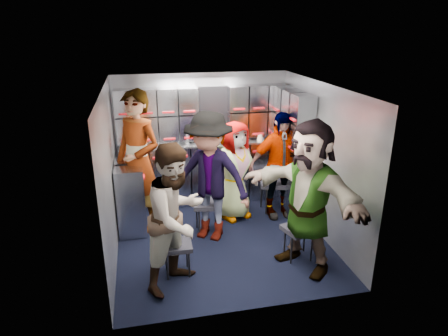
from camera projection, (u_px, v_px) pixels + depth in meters
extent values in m
plane|color=black|center=(221.00, 238.00, 5.57)|extent=(3.00, 3.00, 0.00)
cube|color=#91959F|center=(202.00, 137.00, 6.59)|extent=(2.80, 0.04, 2.10)
cube|color=#91959F|center=(110.00, 176.00, 4.93)|extent=(0.04, 3.00, 2.10)
cube|color=#91959F|center=(320.00, 160.00, 5.49)|extent=(0.04, 3.00, 2.10)
cube|color=silver|center=(221.00, 87.00, 4.85)|extent=(2.80, 3.00, 0.02)
cube|color=#9FA4AF|center=(205.00, 173.00, 6.58)|extent=(2.68, 0.38, 0.99)
cube|color=#9FA4AF|center=(131.00, 197.00, 5.68)|extent=(0.38, 0.76, 0.99)
cube|color=silver|center=(204.00, 143.00, 6.41)|extent=(2.68, 0.42, 0.03)
cube|color=#9FA4AF|center=(203.00, 113.00, 6.30)|extent=(2.68, 0.28, 0.82)
cube|color=#9FA4AF|center=(293.00, 118.00, 5.95)|extent=(0.28, 1.00, 0.82)
cube|color=#9FA4AF|center=(292.00, 182.00, 6.20)|extent=(0.28, 1.20, 1.00)
cube|color=#9A0B11|center=(207.00, 155.00, 6.27)|extent=(2.60, 0.02, 0.03)
cube|color=black|center=(177.00, 245.00, 4.67)|extent=(0.36, 0.34, 0.05)
cylinder|color=black|center=(167.00, 267.00, 4.61)|extent=(0.02, 0.02, 0.36)
cylinder|color=black|center=(189.00, 264.00, 4.66)|extent=(0.02, 0.02, 0.36)
cylinder|color=black|center=(166.00, 256.00, 4.81)|extent=(0.02, 0.02, 0.36)
cylinder|color=black|center=(187.00, 254.00, 4.86)|extent=(0.02, 0.02, 0.36)
cube|color=black|center=(207.00, 204.00, 5.65)|extent=(0.43, 0.42, 0.06)
cylinder|color=black|center=(199.00, 223.00, 5.58)|extent=(0.02, 0.02, 0.40)
cylinder|color=black|center=(219.00, 221.00, 5.64)|extent=(0.02, 0.02, 0.40)
cylinder|color=black|center=(197.00, 215.00, 5.80)|extent=(0.02, 0.02, 0.40)
cylinder|color=black|center=(216.00, 213.00, 5.86)|extent=(0.02, 0.02, 0.40)
cube|color=black|center=(232.00, 187.00, 6.24)|extent=(0.48, 0.46, 0.06)
cylinder|color=black|center=(225.00, 204.00, 6.18)|extent=(0.02, 0.02, 0.39)
cylinder|color=black|center=(242.00, 202.00, 6.23)|extent=(0.02, 0.02, 0.39)
cylinder|color=black|center=(222.00, 198.00, 6.39)|extent=(0.02, 0.02, 0.39)
cylinder|color=black|center=(238.00, 196.00, 6.45)|extent=(0.02, 0.02, 0.39)
cube|color=black|center=(274.00, 183.00, 6.27)|extent=(0.51, 0.49, 0.07)
cylinder|color=black|center=(267.00, 201.00, 6.20)|extent=(0.03, 0.03, 0.44)
cylinder|color=black|center=(285.00, 200.00, 6.26)|extent=(0.03, 0.03, 0.44)
cylinder|color=black|center=(261.00, 195.00, 6.44)|extent=(0.03, 0.03, 0.44)
cylinder|color=black|center=(280.00, 193.00, 6.50)|extent=(0.03, 0.03, 0.44)
cube|color=black|center=(299.00, 229.00, 4.99)|extent=(0.45, 0.43, 0.06)
cylinder|color=black|center=(291.00, 250.00, 4.93)|extent=(0.02, 0.02, 0.39)
cylinder|color=black|center=(312.00, 247.00, 4.98)|extent=(0.02, 0.02, 0.39)
cylinder|color=black|center=(285.00, 240.00, 5.14)|extent=(0.02, 0.02, 0.39)
cylinder|color=black|center=(304.00, 238.00, 5.19)|extent=(0.02, 0.02, 0.39)
imported|color=black|center=(138.00, 162.00, 5.56)|extent=(0.87, 0.85, 2.02)
imported|color=black|center=(177.00, 217.00, 4.34)|extent=(1.03, 1.02, 1.68)
imported|color=black|center=(209.00, 177.00, 5.32)|extent=(1.33, 1.20, 1.79)
imported|color=black|center=(235.00, 171.00, 5.95)|extent=(0.86, 0.72, 1.51)
imported|color=black|center=(279.00, 166.00, 5.98)|extent=(0.99, 0.47, 1.64)
imported|color=black|center=(308.00, 197.00, 4.64)|extent=(1.32, 1.76, 1.85)
cylinder|color=white|center=(140.00, 139.00, 6.11)|extent=(0.07, 0.07, 0.26)
cylinder|color=white|center=(187.00, 137.00, 6.26)|extent=(0.07, 0.07, 0.25)
cylinder|color=white|center=(263.00, 132.00, 6.50)|extent=(0.06, 0.06, 0.24)
cylinder|color=beige|center=(135.00, 145.00, 6.11)|extent=(0.08, 0.08, 0.09)
cylinder|color=beige|center=(260.00, 137.00, 6.51)|extent=(0.08, 0.08, 0.11)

